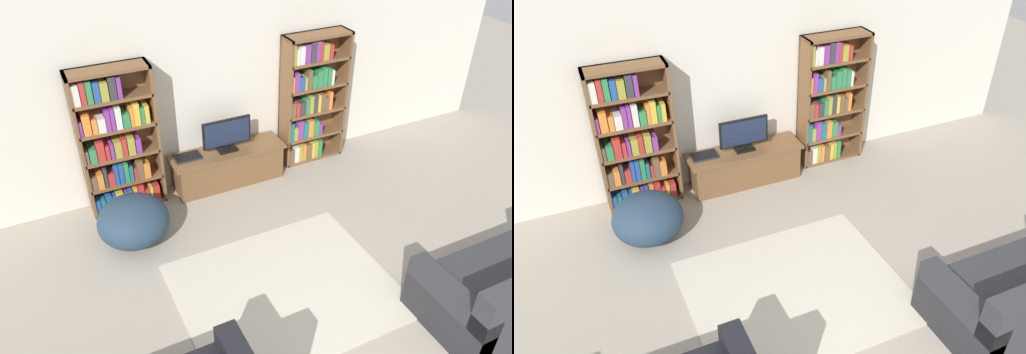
% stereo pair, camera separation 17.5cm
% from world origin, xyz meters
% --- Properties ---
extents(wall_back, '(8.80, 0.06, 2.60)m').
position_xyz_m(wall_back, '(0.00, 4.23, 1.30)').
color(wall_back, silver).
rests_on(wall_back, ground_plane).
extents(bookshelf_left, '(0.89, 0.30, 1.76)m').
position_xyz_m(bookshelf_left, '(-1.20, 4.05, 0.85)').
color(bookshelf_left, brown).
rests_on(bookshelf_left, ground_plane).
extents(bookshelf_right, '(0.89, 0.30, 1.76)m').
position_xyz_m(bookshelf_right, '(1.35, 4.05, 0.88)').
color(bookshelf_right, brown).
rests_on(bookshelf_right, ground_plane).
extents(tv_stand, '(1.48, 0.45, 0.47)m').
position_xyz_m(tv_stand, '(0.12, 3.95, 0.24)').
color(tv_stand, brown).
rests_on(tv_stand, ground_plane).
extents(television, '(0.63, 0.16, 0.43)m').
position_xyz_m(television, '(0.12, 3.95, 0.70)').
color(television, black).
rests_on(television, tv_stand).
extents(laptop, '(0.33, 0.21, 0.03)m').
position_xyz_m(laptop, '(-0.39, 3.99, 0.48)').
color(laptop, '#28282D').
rests_on(laptop, tv_stand).
extents(area_rug, '(2.10, 1.73, 0.02)m').
position_xyz_m(area_rug, '(-0.12, 1.93, 0.01)').
color(area_rug, beige).
rests_on(area_rug, ground_plane).
extents(beanbag_ottoman, '(0.78, 0.78, 0.53)m').
position_xyz_m(beanbag_ottoman, '(-1.26, 3.33, 0.27)').
color(beanbag_ottoman, '#23384C').
rests_on(beanbag_ottoman, ground_plane).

